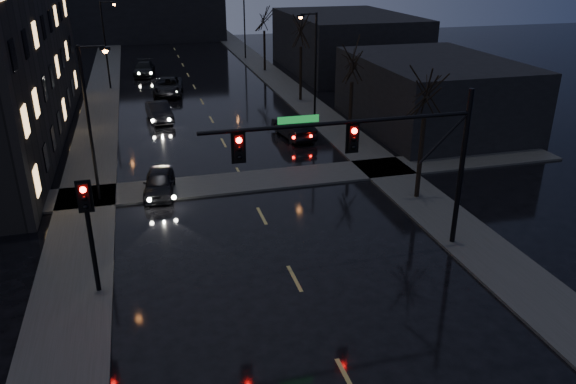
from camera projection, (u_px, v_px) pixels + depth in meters
sidewalk_left at (99, 117)px, 44.33m from camera, size 3.00×140.00×0.12m
sidewalk_right at (305, 103)px, 48.39m from camera, size 3.00×140.00×0.12m
sidewalk_cross at (244, 182)px, 31.71m from camera, size 40.00×3.00×0.12m
commercial_right_near at (432, 93)px, 41.11m from camera, size 10.00×14.00×5.00m
commercial_right_far at (346, 43)px, 60.81m from camera, size 12.00×18.00×6.00m
far_block at (146, 12)px, 82.27m from camera, size 22.00×10.00×8.00m
signal_mast at (381, 147)px, 22.30m from camera, size 11.11×0.41×7.00m
signal_pole_left at (88, 222)px, 20.31m from camera, size 0.35×0.41×4.53m
tree_near at (428, 81)px, 27.30m from camera, size 3.52×3.52×8.08m
tree_mid_a at (353, 56)px, 36.33m from camera, size 3.30×3.30×7.58m
tree_mid_b at (301, 23)px, 46.68m from camera, size 3.74×3.74×8.59m
tree_far at (264, 13)px, 59.33m from camera, size 3.43×3.43×7.88m
streetlight_l_near at (92, 112)px, 27.60m from camera, size 1.53×0.28×8.00m
streetlight_l_far at (107, 38)px, 51.57m from camera, size 1.53×0.28×8.00m
streetlight_r_mid at (313, 58)px, 41.88m from camera, size 1.53×0.28×8.00m
streetlight_r_far at (243, 18)px, 66.74m from camera, size 1.53×0.28×8.00m
oncoming_car_a at (159, 182)px, 30.03m from camera, size 1.99×4.03×1.32m
oncoming_car_b at (159, 112)px, 43.17m from camera, size 2.05×4.50×1.43m
oncoming_car_c at (168, 86)px, 51.21m from camera, size 3.13×5.74×1.52m
oncoming_car_d at (144, 69)px, 59.13m from camera, size 2.53×5.14×1.44m
lead_car at (293, 127)px, 39.24m from camera, size 2.22×4.79×1.52m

